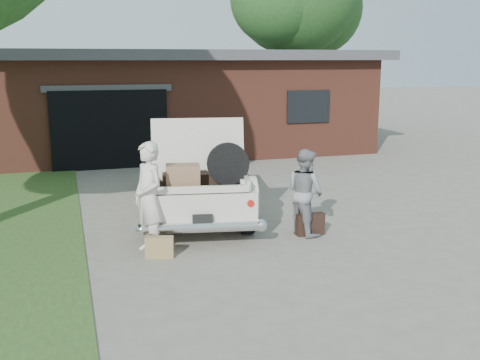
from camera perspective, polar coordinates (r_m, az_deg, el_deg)
name	(u,v)px	position (r m, az deg, el deg)	size (l,w,h in m)	color
ground	(251,256)	(8.94, 1.15, -7.69)	(90.00, 90.00, 0.00)	gray
house	(174,99)	(19.83, -6.72, 8.18)	(12.80, 7.80, 3.30)	brown
sedan	(195,176)	(11.32, -4.59, 0.39)	(2.73, 5.19, 2.03)	beige
woman_left	(149,198)	(8.99, -9.27, -1.78)	(0.65, 0.43, 1.79)	silver
woman_right	(305,192)	(9.89, 6.63, -1.20)	(0.74, 0.58, 1.52)	gray
suitcase_left	(159,247)	(8.89, -8.18, -6.76)	(0.44, 0.14, 0.34)	#9F8451
suitcase_right	(310,224)	(9.97, 7.14, -4.49)	(0.50, 0.16, 0.39)	black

